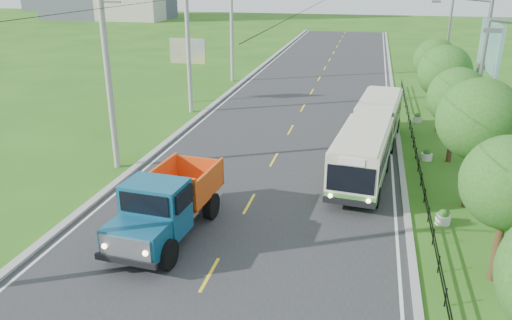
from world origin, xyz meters
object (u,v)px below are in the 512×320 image
(tree_fifth, at_px, (445,75))
(streetlight_mid, at_px, (477,77))
(pole_mid, at_px, (189,45))
(dump_truck, at_px, (167,201))
(planter_near, at_px, (443,218))
(pole_near, at_px, (109,76))
(planter_mid, at_px, (427,155))
(tree_second, at_px, (509,187))
(tree_fourth, at_px, (458,100))
(tree_back, at_px, (435,63))
(tree_third, at_px, (479,123))
(planter_far, at_px, (417,118))
(streetlight_far, at_px, (445,43))
(billboard_right, at_px, (489,53))
(pole_far, at_px, (232,29))
(billboard_left, at_px, (188,55))
(bus, at_px, (371,133))

(tree_fifth, relative_size, streetlight_mid, 0.64)
(pole_mid, distance_m, dump_truck, 19.77)
(planter_near, bearing_deg, pole_near, 169.91)
(planter_mid, bearing_deg, tree_second, -83.95)
(planter_near, bearing_deg, tree_fifth, 84.92)
(tree_fourth, distance_m, tree_back, 12.00)
(tree_second, height_order, planter_mid, tree_second)
(tree_fourth, distance_m, planter_mid, 3.53)
(dump_truck, bearing_deg, tree_fifth, 59.37)
(planter_mid, bearing_deg, tree_back, 84.09)
(tree_third, xyz_separation_m, planter_near, (-1.26, -2.14, -3.70))
(tree_fourth, relative_size, tree_back, 0.98)
(tree_second, distance_m, planter_far, 20.16)
(tree_third, bearing_deg, tree_back, 90.00)
(tree_second, bearing_deg, planter_far, 93.62)
(tree_third, height_order, streetlight_far, streetlight_far)
(tree_second, height_order, tree_third, tree_third)
(streetlight_far, bearing_deg, tree_back, -112.92)
(billboard_right, bearing_deg, tree_fourth, -112.64)
(streetlight_far, bearing_deg, pole_near, -134.86)
(tree_second, height_order, streetlight_mid, streetlight_mid)
(pole_far, bearing_deg, billboard_left, -97.83)
(streetlight_mid, relative_size, dump_truck, 1.36)
(tree_back, bearing_deg, tree_second, -90.00)
(pole_far, height_order, streetlight_far, pole_far)
(pole_mid, bearing_deg, pole_far, 90.00)
(tree_fifth, height_order, planter_far, tree_fifth)
(tree_fifth, bearing_deg, billboard_right, -3.30)
(tree_third, height_order, billboard_right, billboard_right)
(pole_near, bearing_deg, pole_mid, 90.00)
(planter_near, distance_m, planter_far, 16.00)
(tree_fifth, xyz_separation_m, planter_near, (-1.26, -14.14, -3.57))
(tree_second, distance_m, planter_near, 5.19)
(pole_far, bearing_deg, bus, -55.71)
(tree_fourth, height_order, streetlight_far, streetlight_far)
(streetlight_far, bearing_deg, streetlight_mid, -90.00)
(planter_far, bearing_deg, streetlight_mid, -75.68)
(bus, relative_size, dump_truck, 2.19)
(tree_second, xyz_separation_m, planter_mid, (-1.26, 11.86, -3.23))
(streetlight_mid, relative_size, billboard_left, 1.74)
(tree_fourth, distance_m, billboard_left, 21.72)
(tree_second, bearing_deg, tree_back, 90.00)
(tree_third, distance_m, bus, 7.03)
(pole_mid, xyz_separation_m, tree_back, (18.12, 5.14, -1.44))
(tree_second, xyz_separation_m, dump_truck, (-12.39, 0.27, -1.97))
(planter_far, xyz_separation_m, billboard_left, (-18.10, 2.00, 3.58))
(streetlight_mid, bearing_deg, planter_near, -104.32)
(streetlight_mid, distance_m, planter_mid, 5.05)
(streetlight_mid, bearing_deg, planter_mid, -180.00)
(billboard_right, distance_m, dump_truck, 23.32)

